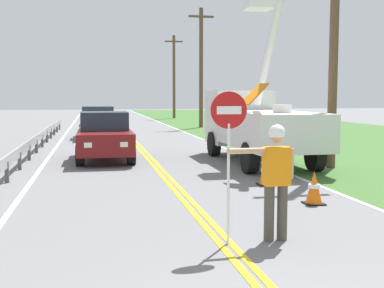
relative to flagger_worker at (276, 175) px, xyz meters
name	(u,v)px	position (x,y,z in m)	size (l,w,h in m)	color
grass_verge_right	(361,140)	(10.79, 16.09, -1.04)	(16.00, 110.00, 0.01)	#3D662D
centerline_yellow_left	(134,144)	(-0.90, 16.09, -1.04)	(0.11, 110.00, 0.01)	yellow
centerline_yellow_right	(138,144)	(-0.72, 16.09, -1.04)	(0.11, 110.00, 0.01)	yellow
edge_line_right	(210,142)	(2.79, 16.09, -1.04)	(0.12, 110.00, 0.01)	silver
edge_line_left	(57,145)	(-4.41, 16.09, -1.04)	(0.12, 110.00, 0.01)	silver
flagger_worker	(276,175)	(0.00, 0.00, 0.00)	(1.09, 0.26, 1.83)	#474238
stop_sign_paddle	(229,133)	(-0.77, -0.03, 0.66)	(0.56, 0.04, 2.33)	silver
utility_bucket_truck	(255,120)	(2.71, 9.07, 0.38)	(2.67, 6.82, 5.94)	silver
oncoming_sedan_nearest	(105,137)	(-2.38, 10.37, -0.21)	(1.93, 4.12, 1.70)	maroon
oncoming_sedan_second	(98,123)	(-2.55, 19.65, -0.21)	(2.02, 4.16, 1.70)	silver
utility_pole_near	(334,21)	(4.57, 7.14, 3.51)	(1.80, 0.28, 8.75)	brown
utility_pole_mid	(201,66)	(4.80, 27.46, 3.35)	(1.80, 0.28, 8.42)	brown
utility_pole_far	(174,75)	(5.27, 42.40, 3.28)	(1.80, 0.28, 8.28)	brown
traffic_cone_lead	(314,188)	(1.74, 2.31, -0.71)	(0.40, 0.40, 0.70)	orange
traffic_cone_mid	(266,172)	(1.51, 4.64, -0.71)	(0.40, 0.40, 0.70)	orange
guardrail_left_shoulder	(33,143)	(-5.01, 12.00, -0.53)	(0.10, 32.00, 0.71)	#9EA0A3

